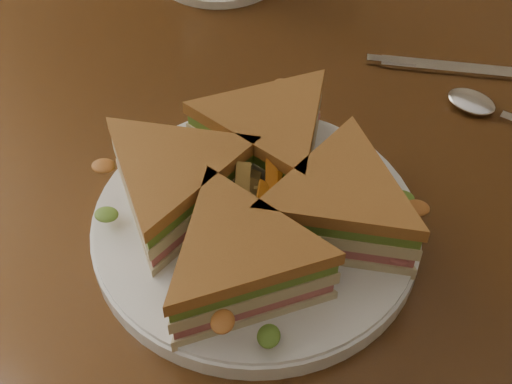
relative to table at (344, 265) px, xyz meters
The scene contains 6 objects.
table is the anchor object (origin of this frame).
plate 0.14m from the table, 116.28° to the right, with size 0.26×0.26×0.02m, color white.
sandwich_wedges 0.17m from the table, 116.28° to the right, with size 0.31×0.31×0.06m.
crisps_mound 0.17m from the table, 116.28° to the right, with size 0.09×0.09×0.05m, color orange, non-canonical shape.
spoon 0.20m from the table, 75.10° to the left, with size 0.18×0.04×0.01m.
knife 0.24m from the table, 91.65° to the left, with size 0.19×0.12×0.00m.
Camera 1 is at (0.19, -0.37, 1.20)m, focal length 50.00 mm.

